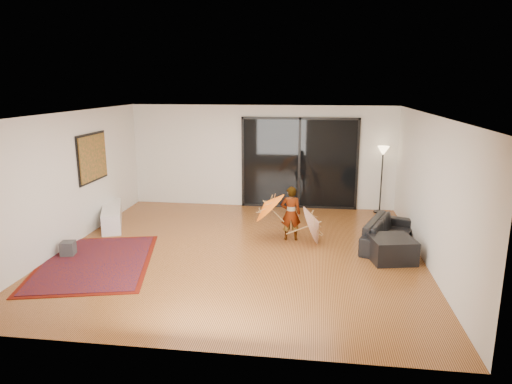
% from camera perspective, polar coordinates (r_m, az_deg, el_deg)
% --- Properties ---
extents(floor, '(7.00, 7.00, 0.00)m').
position_cam_1_polar(floor, '(9.13, -1.99, -7.41)').
color(floor, '#AA622E').
rests_on(floor, ground).
extents(ceiling, '(7.00, 7.00, 0.00)m').
position_cam_1_polar(ceiling, '(8.55, -2.14, 9.75)').
color(ceiling, white).
rests_on(ceiling, wall_back).
extents(wall_back, '(7.00, 0.00, 7.00)m').
position_cam_1_polar(wall_back, '(12.15, 0.72, 4.44)').
color(wall_back, silver).
rests_on(wall_back, floor).
extents(wall_front, '(7.00, 0.00, 7.00)m').
position_cam_1_polar(wall_front, '(5.46, -8.27, -7.06)').
color(wall_front, silver).
rests_on(wall_front, floor).
extents(wall_left, '(0.00, 7.00, 7.00)m').
position_cam_1_polar(wall_left, '(9.94, -22.38, 1.40)').
color(wall_left, silver).
rests_on(wall_left, floor).
extents(wall_right, '(0.00, 7.00, 7.00)m').
position_cam_1_polar(wall_right, '(8.86, 20.85, 0.17)').
color(wall_right, silver).
rests_on(wall_right, floor).
extents(sliding_door, '(3.06, 0.07, 2.40)m').
position_cam_1_polar(sliding_door, '(12.06, 5.42, 3.60)').
color(sliding_door, black).
rests_on(sliding_door, wall_back).
extents(painting, '(0.04, 1.28, 1.08)m').
position_cam_1_polar(painting, '(10.73, -19.73, 4.08)').
color(painting, black).
rests_on(painting, wall_left).
extents(media_console, '(1.01, 1.65, 0.45)m').
position_cam_1_polar(media_console, '(11.18, -17.55, -2.90)').
color(media_console, white).
rests_on(media_console, floor).
extents(speaker, '(0.29, 0.29, 0.29)m').
position_cam_1_polar(speaker, '(9.56, -22.44, -6.58)').
color(speaker, '#424244').
rests_on(speaker, floor).
extents(persian_rug, '(2.61, 3.19, 0.02)m').
position_cam_1_polar(persian_rug, '(9.07, -19.50, -8.29)').
color(persian_rug, '#581007').
rests_on(persian_rug, floor).
extents(sofa, '(1.33, 2.01, 0.55)m').
position_cam_1_polar(sofa, '(9.72, 16.22, -4.93)').
color(sofa, black).
rests_on(sofa, floor).
extents(ottoman, '(0.92, 0.92, 0.44)m').
position_cam_1_polar(ottoman, '(8.98, 16.54, -6.83)').
color(ottoman, black).
rests_on(ottoman, floor).
extents(floor_lamp, '(0.29, 0.29, 1.72)m').
position_cam_1_polar(floor_lamp, '(11.93, 15.55, 3.81)').
color(floor_lamp, black).
rests_on(floor_lamp, floor).
extents(child, '(0.45, 0.32, 1.16)m').
position_cam_1_polar(child, '(9.63, 4.37, -2.68)').
color(child, '#999999').
rests_on(child, floor).
extents(parasol_orange, '(0.70, 0.82, 0.87)m').
position_cam_1_polar(parasol_orange, '(9.59, 1.08, -1.77)').
color(parasol_orange, '#E55D0C').
rests_on(parasol_orange, child).
extents(parasol_white, '(0.52, 0.83, 0.91)m').
position_cam_1_polar(parasol_white, '(9.50, 7.93, -3.49)').
color(parasol_white, silver).
rests_on(parasol_white, floor).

